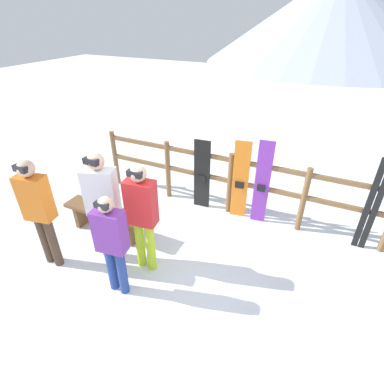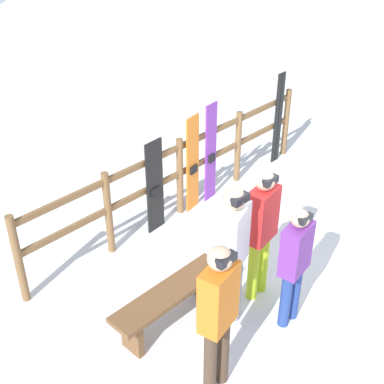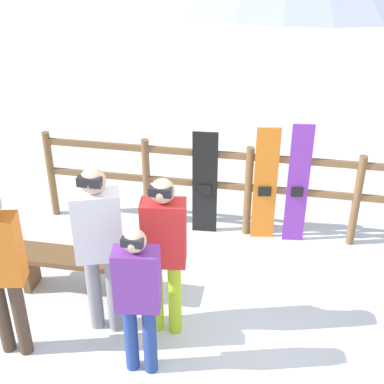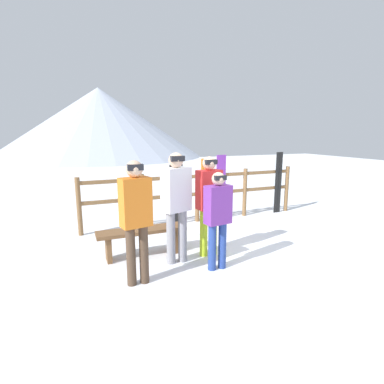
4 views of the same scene
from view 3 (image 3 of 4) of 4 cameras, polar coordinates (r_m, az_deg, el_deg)
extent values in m
plane|color=white|center=(5.48, 3.55, -16.22)|extent=(40.00, 40.00, 0.00)
cylinder|color=brown|center=(7.44, -14.80, 1.83)|extent=(0.10, 0.10, 1.22)
cylinder|color=brown|center=(7.00, -4.87, 0.98)|extent=(0.10, 0.10, 1.22)
cylinder|color=brown|center=(6.80, 6.01, 0.01)|extent=(0.10, 0.10, 1.22)
cylinder|color=brown|center=(6.85, 17.12, -0.97)|extent=(0.10, 0.10, 1.22)
cube|color=brown|center=(6.77, 6.03, 0.46)|extent=(5.31, 0.05, 0.08)
cube|color=brown|center=(6.58, 6.22, 3.75)|extent=(5.31, 0.05, 0.08)
cube|color=brown|center=(5.95, -12.20, -6.91)|extent=(1.53, 0.36, 0.06)
cube|color=brown|center=(6.32, -16.83, -8.01)|extent=(0.08, 0.29, 0.43)
cube|color=brown|center=(5.93, -6.74, -9.54)|extent=(0.08, 0.29, 0.43)
cylinder|color=#4C3828|center=(5.47, -19.56, -12.27)|extent=(0.13, 0.13, 0.85)
cylinder|color=#4C3828|center=(5.39, -17.82, -12.63)|extent=(0.13, 0.13, 0.85)
cylinder|color=gray|center=(5.50, -10.37, -10.38)|extent=(0.14, 0.14, 0.88)
cylinder|color=gray|center=(5.44, -8.34, -10.69)|extent=(0.14, 0.14, 0.88)
cube|color=white|center=(5.01, -10.07, -3.55)|extent=(0.51, 0.38, 0.70)
sphere|color=#D8B293|center=(4.78, -10.54, 1.18)|extent=(0.24, 0.24, 0.24)
cube|color=black|center=(4.71, -10.86, 1.10)|extent=(0.21, 0.08, 0.08)
cylinder|color=#B7D826|center=(5.41, -3.80, -10.98)|extent=(0.13, 0.13, 0.84)
cylinder|color=#B7D826|center=(5.37, -1.85, -11.23)|extent=(0.13, 0.13, 0.84)
cube|color=red|center=(4.94, -3.03, -4.42)|extent=(0.44, 0.28, 0.66)
sphere|color=#D8B293|center=(4.71, -3.17, 0.11)|extent=(0.23, 0.23, 0.23)
cube|color=black|center=(4.64, -3.38, 0.02)|extent=(0.20, 0.08, 0.08)
cylinder|color=navy|center=(5.07, -6.51, -15.10)|extent=(0.13, 0.13, 0.75)
cylinder|color=navy|center=(5.03, -4.51, -15.41)|extent=(0.13, 0.13, 0.75)
cube|color=#723399|center=(4.61, -5.90, -9.29)|extent=(0.42, 0.27, 0.59)
sphere|color=#D8B293|center=(4.38, -6.16, -5.21)|extent=(0.20, 0.20, 0.20)
cube|color=black|center=(4.32, -6.40, -5.37)|extent=(0.18, 0.07, 0.07)
cube|color=black|center=(6.76, 1.38, 0.88)|extent=(0.32, 0.05, 1.41)
cube|color=black|center=(6.77, 1.34, 0.25)|extent=(0.18, 0.04, 0.12)
cube|color=orange|center=(6.67, 7.82, 0.74)|extent=(0.29, 0.07, 1.52)
cube|color=black|center=(6.68, 7.76, 0.06)|extent=(0.16, 0.06, 0.12)
cube|color=purple|center=(6.66, 11.22, 0.71)|extent=(0.26, 0.06, 1.59)
cube|color=black|center=(6.67, 11.15, 0.00)|extent=(0.15, 0.05, 0.12)
camera|label=1|loc=(1.71, 48.16, 2.44)|focal=28.00mm
camera|label=2|loc=(5.30, -73.11, 17.41)|focal=50.00mm
camera|label=4|loc=(3.66, -73.42, -24.10)|focal=28.00mm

